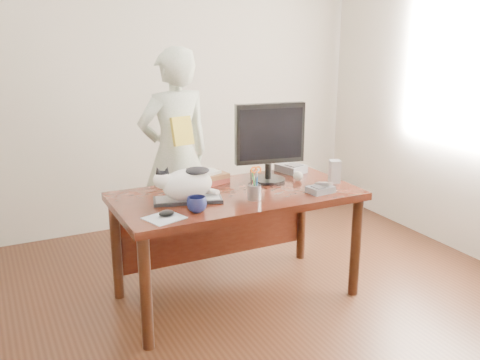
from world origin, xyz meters
name	(u,v)px	position (x,y,z in m)	size (l,w,h in m)	color
room	(286,116)	(0.00, 0.00, 1.35)	(4.50, 4.50, 4.50)	black
desk	(232,210)	(0.00, 0.68, 0.60)	(1.60, 0.80, 0.75)	black
keyboard	(188,200)	(-0.35, 0.57, 0.76)	(0.45, 0.27, 0.03)	black
cat	(185,183)	(-0.37, 0.57, 0.87)	(0.42, 0.28, 0.24)	white
monitor	(270,138)	(0.32, 0.73, 1.06)	(0.49, 0.28, 0.55)	black
pen_cup	(254,190)	(0.04, 0.42, 0.81)	(0.10, 0.10, 0.22)	gray
mousepad	(164,218)	(-0.58, 0.35, 0.75)	(0.25, 0.23, 0.00)	silver
mouse	(166,213)	(-0.56, 0.37, 0.77)	(0.10, 0.08, 0.04)	black
coffee_mug	(197,204)	(-0.38, 0.37, 0.80)	(0.12, 0.12, 0.09)	#0D1135
phone	(321,189)	(0.50, 0.36, 0.78)	(0.18, 0.15, 0.08)	slate
speaker	(335,172)	(0.72, 0.51, 0.83)	(0.10, 0.10, 0.16)	#98989B
baseball	(298,176)	(0.51, 0.66, 0.79)	(0.07, 0.07, 0.07)	beige
book_stack	(210,178)	(-0.07, 0.88, 0.79)	(0.28, 0.24, 0.09)	#521C16
calculator	(291,168)	(0.60, 0.89, 0.78)	(0.20, 0.24, 0.06)	slate
person	(175,155)	(-0.11, 1.47, 0.83)	(0.61, 0.40, 1.66)	white
held_book	(182,131)	(-0.11, 1.30, 1.05)	(0.17, 0.11, 0.22)	gold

